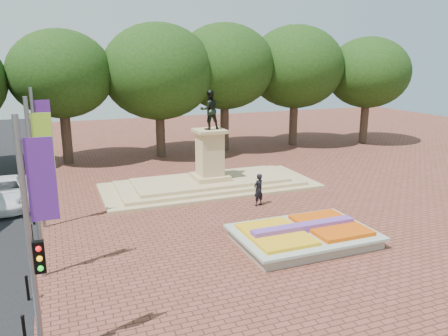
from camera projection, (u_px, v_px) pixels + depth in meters
name	position (u px, v px, depth m)	size (l,w,h in m)	color
ground	(264.00, 230.00, 21.76)	(90.00, 90.00, 0.00)	brown
flower_bed	(304.00, 235.00, 20.23)	(6.30, 4.30, 0.91)	gray
monument	(210.00, 175.00, 28.76)	(14.00, 6.00, 6.40)	tan
tree_row_back	(195.00, 78.00, 37.21)	(44.80, 8.80, 10.43)	#34251C
banner_poles	(37.00, 183.00, 16.04)	(0.88, 11.17, 7.00)	slate
bollard_row	(29.00, 271.00, 16.46)	(0.12, 13.12, 0.98)	black
van	(5.00, 193.00, 25.18)	(2.64, 5.73, 1.59)	white
pedestrian	(258.00, 190.00, 25.21)	(0.70, 0.46, 1.91)	black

